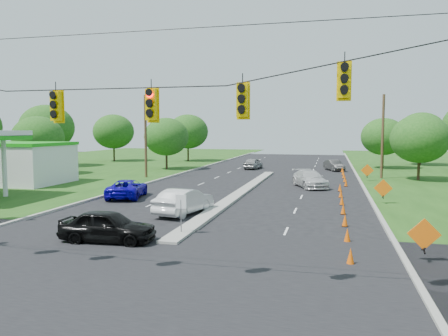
# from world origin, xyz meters

# --- Properties ---
(ground) EXTENTS (160.00, 160.00, 0.00)m
(ground) POSITION_xyz_m (0.00, 0.00, 0.00)
(ground) COLOR black
(ground) RESTS_ON ground
(cross_street) EXTENTS (160.00, 14.00, 0.02)m
(cross_street) POSITION_xyz_m (0.00, 0.00, 0.00)
(cross_street) COLOR black
(cross_street) RESTS_ON ground
(curb_left) EXTENTS (0.25, 110.00, 0.16)m
(curb_left) POSITION_xyz_m (-10.10, 30.00, 0.00)
(curb_left) COLOR gray
(curb_left) RESTS_ON ground
(curb_right) EXTENTS (0.25, 110.00, 0.16)m
(curb_right) POSITION_xyz_m (10.10, 30.00, 0.00)
(curb_right) COLOR gray
(curb_right) RESTS_ON ground
(median) EXTENTS (1.00, 34.00, 0.18)m
(median) POSITION_xyz_m (0.00, 21.00, 0.00)
(median) COLOR gray
(median) RESTS_ON ground
(median_sign) EXTENTS (0.55, 0.06, 2.05)m
(median_sign) POSITION_xyz_m (0.00, 6.00, 1.46)
(median_sign) COLOR gray
(median_sign) RESTS_ON ground
(signal_span) EXTENTS (25.60, 0.32, 9.00)m
(signal_span) POSITION_xyz_m (-0.05, -1.00, 4.97)
(signal_span) COLOR #422D1C
(signal_span) RESTS_ON ground
(utility_pole_far_left) EXTENTS (0.28, 0.28, 9.00)m
(utility_pole_far_left) POSITION_xyz_m (-12.50, 30.00, 4.50)
(utility_pole_far_left) COLOR #422D1C
(utility_pole_far_left) RESTS_ON ground
(utility_pole_far_right) EXTENTS (0.28, 0.28, 9.00)m
(utility_pole_far_right) POSITION_xyz_m (12.50, 35.00, 4.50)
(utility_pole_far_right) COLOR #422D1C
(utility_pole_far_right) RESTS_ON ground
(cone_0) EXTENTS (0.32, 0.32, 0.70)m
(cone_0) POSITION_xyz_m (7.99, 3.00, 0.35)
(cone_0) COLOR #E25507
(cone_0) RESTS_ON ground
(cone_1) EXTENTS (0.32, 0.32, 0.70)m
(cone_1) POSITION_xyz_m (7.99, 6.50, 0.35)
(cone_1) COLOR #E25507
(cone_1) RESTS_ON ground
(cone_2) EXTENTS (0.32, 0.32, 0.70)m
(cone_2) POSITION_xyz_m (7.99, 10.00, 0.35)
(cone_2) COLOR #E25507
(cone_2) RESTS_ON ground
(cone_3) EXTENTS (0.32, 0.32, 0.70)m
(cone_3) POSITION_xyz_m (7.99, 13.50, 0.35)
(cone_3) COLOR #E25507
(cone_3) RESTS_ON ground
(cone_4) EXTENTS (0.32, 0.32, 0.70)m
(cone_4) POSITION_xyz_m (7.99, 17.00, 0.35)
(cone_4) COLOR #E25507
(cone_4) RESTS_ON ground
(cone_5) EXTENTS (0.32, 0.32, 0.70)m
(cone_5) POSITION_xyz_m (7.99, 20.50, 0.35)
(cone_5) COLOR #E25507
(cone_5) RESTS_ON ground
(cone_6) EXTENTS (0.32, 0.32, 0.70)m
(cone_6) POSITION_xyz_m (7.99, 24.00, 0.35)
(cone_6) COLOR #E25507
(cone_6) RESTS_ON ground
(cone_7) EXTENTS (0.32, 0.32, 0.70)m
(cone_7) POSITION_xyz_m (8.59, 27.50, 0.35)
(cone_7) COLOR #E25507
(cone_7) RESTS_ON ground
(cone_8) EXTENTS (0.32, 0.32, 0.70)m
(cone_8) POSITION_xyz_m (8.59, 31.00, 0.35)
(cone_8) COLOR #E25507
(cone_8) RESTS_ON ground
(cone_9) EXTENTS (0.32, 0.32, 0.70)m
(cone_9) POSITION_xyz_m (8.59, 34.50, 0.35)
(cone_9) COLOR #E25507
(cone_9) RESTS_ON ground
(cone_10) EXTENTS (0.32, 0.32, 0.70)m
(cone_10) POSITION_xyz_m (8.59, 38.00, 0.35)
(cone_10) COLOR #E25507
(cone_10) RESTS_ON ground
(cone_11) EXTENTS (0.32, 0.32, 0.70)m
(cone_11) POSITION_xyz_m (8.59, 41.50, 0.35)
(cone_11) COLOR #E25507
(cone_11) RESTS_ON ground
(cone_12) EXTENTS (0.32, 0.32, 0.70)m
(cone_12) POSITION_xyz_m (8.59, 45.00, 0.35)
(cone_12) COLOR #E25507
(cone_12) RESTS_ON ground
(work_sign_0) EXTENTS (1.27, 0.58, 1.37)m
(work_sign_0) POSITION_xyz_m (10.80, 4.00, 1.09)
(work_sign_0) COLOR black
(work_sign_0) RESTS_ON ground
(work_sign_1) EXTENTS (1.27, 0.58, 1.37)m
(work_sign_1) POSITION_xyz_m (10.80, 18.00, 1.09)
(work_sign_1) COLOR black
(work_sign_1) RESTS_ON ground
(work_sign_2) EXTENTS (1.27, 0.58, 1.37)m
(work_sign_2) POSITION_xyz_m (10.80, 32.00, 1.09)
(work_sign_2) COLOR black
(work_sign_2) RESTS_ON ground
(tree_2) EXTENTS (5.88, 5.88, 6.86)m
(tree_2) POSITION_xyz_m (-26.00, 30.00, 4.34)
(tree_2) COLOR black
(tree_2) RESTS_ON ground
(tree_3) EXTENTS (7.56, 7.56, 8.82)m
(tree_3) POSITION_xyz_m (-32.00, 40.00, 5.58)
(tree_3) COLOR black
(tree_3) RESTS_ON ground
(tree_4) EXTENTS (6.72, 6.72, 7.84)m
(tree_4) POSITION_xyz_m (-28.00, 52.00, 4.96)
(tree_4) COLOR black
(tree_4) RESTS_ON ground
(tree_5) EXTENTS (5.88, 5.88, 6.86)m
(tree_5) POSITION_xyz_m (-14.00, 40.00, 4.34)
(tree_5) COLOR black
(tree_5) RESTS_ON ground
(tree_6) EXTENTS (6.72, 6.72, 7.84)m
(tree_6) POSITION_xyz_m (-16.00, 55.00, 4.96)
(tree_6) COLOR black
(tree_6) RESTS_ON ground
(tree_9) EXTENTS (5.88, 5.88, 6.86)m
(tree_9) POSITION_xyz_m (16.00, 34.00, 4.34)
(tree_9) COLOR black
(tree_9) RESTS_ON ground
(tree_11) EXTENTS (6.72, 6.72, 7.84)m
(tree_11) POSITION_xyz_m (20.00, 55.00, 4.96)
(tree_11) COLOR black
(tree_11) RESTS_ON ground
(tree_12) EXTENTS (5.88, 5.88, 6.86)m
(tree_12) POSITION_xyz_m (14.00, 48.00, 4.34)
(tree_12) COLOR black
(tree_12) RESTS_ON ground
(black_sedan) EXTENTS (4.57, 2.05, 1.53)m
(black_sedan) POSITION_xyz_m (-2.87, 3.89, 0.76)
(black_sedan) COLOR black
(black_sedan) RESTS_ON ground
(white_sedan) EXTENTS (2.66, 5.12, 1.61)m
(white_sedan) POSITION_xyz_m (-1.66, 11.32, 0.80)
(white_sedan) COLOR silver
(white_sedan) RESTS_ON ground
(blue_pickup) EXTENTS (3.39, 5.51, 1.42)m
(blue_pickup) POSITION_xyz_m (-8.09, 16.49, 0.71)
(blue_pickup) COLOR #0F02AD
(blue_pickup) RESTS_ON ground
(silver_car_far) EXTENTS (3.98, 5.75, 1.55)m
(silver_car_far) POSITION_xyz_m (5.34, 26.08, 0.77)
(silver_car_far) COLOR #BDBDBD
(silver_car_far) RESTS_ON ground
(silver_car_oncoming) EXTENTS (2.28, 4.52, 1.48)m
(silver_car_oncoming) POSITION_xyz_m (-2.95, 43.47, 0.74)
(silver_car_oncoming) COLOR gray
(silver_car_oncoming) RESTS_ON ground
(dark_car_receding) EXTENTS (2.84, 4.44, 1.38)m
(dark_car_receding) POSITION_xyz_m (7.59, 43.61, 0.69)
(dark_car_receding) COLOR #2D2D2D
(dark_car_receding) RESTS_ON ground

